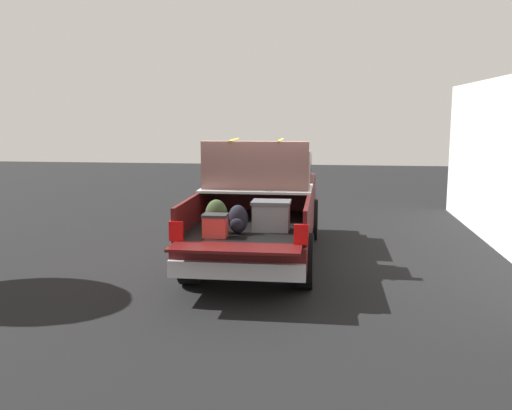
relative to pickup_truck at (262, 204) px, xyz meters
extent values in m
plane|color=black|center=(-0.36, 0.00, -0.96)|extent=(40.00, 40.00, 0.00)
cube|color=#470F0F|center=(-0.36, 0.00, -0.33)|extent=(5.50, 1.92, 0.44)
cube|color=black|center=(-1.56, 0.00, -0.09)|extent=(2.80, 1.80, 0.04)
cube|color=#470F0F|center=(-1.56, 0.93, 0.14)|extent=(2.80, 0.06, 0.50)
cube|color=#470F0F|center=(-1.56, -0.93, 0.14)|extent=(2.80, 0.06, 0.50)
cube|color=#470F0F|center=(-0.19, 0.00, 0.14)|extent=(0.06, 1.80, 0.50)
cube|color=#470F0F|center=(-3.24, 0.00, -0.09)|extent=(0.55, 1.80, 0.04)
cube|color=#B2B2B7|center=(-0.79, 0.00, 0.41)|extent=(1.25, 1.92, 0.04)
cube|color=#470F0F|center=(0.99, 0.00, 0.14)|extent=(2.30, 1.92, 0.50)
cube|color=#2D3842|center=(0.89, 0.00, 0.63)|extent=(1.94, 1.76, 0.48)
cube|color=#470F0F|center=(2.34, 0.00, 0.08)|extent=(0.40, 1.82, 0.38)
cube|color=#B2B2B7|center=(-3.08, 0.00, -0.43)|extent=(0.24, 1.92, 0.24)
cube|color=red|center=(-2.98, 0.88, 0.07)|extent=(0.06, 0.20, 0.28)
cube|color=red|center=(-2.98, -0.88, 0.07)|extent=(0.06, 0.20, 0.28)
cylinder|color=black|center=(1.39, 0.88, -0.53)|extent=(0.86, 0.30, 0.86)
cylinder|color=black|center=(1.39, -0.88, -0.53)|extent=(0.86, 0.30, 0.86)
cylinder|color=black|center=(-2.11, 0.88, -0.53)|extent=(0.86, 0.30, 0.86)
cylinder|color=black|center=(-2.11, -0.88, -0.53)|extent=(0.86, 0.30, 0.86)
cube|color=slate|center=(-2.08, -0.38, 0.14)|extent=(0.40, 0.55, 0.41)
cube|color=#505359|center=(-2.08, -0.38, 0.37)|extent=(0.44, 0.59, 0.05)
ellipsoid|color=black|center=(-2.36, 0.10, 0.15)|extent=(0.20, 0.30, 0.43)
ellipsoid|color=black|center=(-2.47, 0.10, 0.08)|extent=(0.09, 0.21, 0.19)
ellipsoid|color=#384728|center=(-2.32, 0.43, 0.18)|extent=(0.20, 0.35, 0.50)
ellipsoid|color=#384728|center=(-2.43, 0.43, 0.11)|extent=(0.09, 0.24, 0.22)
cube|color=red|center=(-2.66, 0.38, 0.08)|extent=(0.26, 0.34, 0.30)
cube|color=#262628|center=(-2.66, 0.38, 0.25)|extent=(0.28, 0.36, 0.04)
cube|color=brown|center=(-0.79, 0.00, 0.64)|extent=(0.84, 1.82, 0.42)
cube|color=brown|center=(-1.13, 0.00, 1.05)|extent=(0.16, 1.82, 0.40)
cube|color=brown|center=(-0.74, 0.81, 0.96)|extent=(0.60, 0.20, 0.22)
cube|color=brown|center=(-0.74, -0.81, 0.96)|extent=(0.60, 0.20, 0.22)
cube|color=yellow|center=(-0.79, 0.41, 1.26)|extent=(0.94, 0.03, 0.02)
cube|color=yellow|center=(-0.79, -0.41, 1.26)|extent=(0.94, 0.03, 0.02)
cube|color=white|center=(0.94, -4.73, 0.74)|extent=(9.42, 0.36, 3.39)
camera|label=1|loc=(-10.61, -1.22, 1.70)|focal=39.82mm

